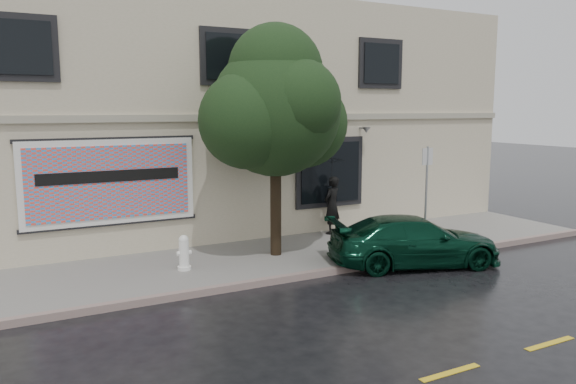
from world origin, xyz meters
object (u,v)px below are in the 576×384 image
car (414,241)px  fire_hydrant (184,253)px  pedestrian (332,205)px  street_tree (275,112)px

car → fire_hydrant: size_ratio=5.15×
car → fire_hydrant: bearing=88.9°
pedestrian → street_tree: size_ratio=0.33×
fire_hydrant → pedestrian: bearing=41.7°
car → pedestrian: (-0.24, 3.40, 0.39)m
fire_hydrant → car: bearing=5.3°
pedestrian → car: bearing=69.6°
car → fire_hydrant: 5.59m
car → street_tree: 4.68m
pedestrian → fire_hydrant: pedestrian is taller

